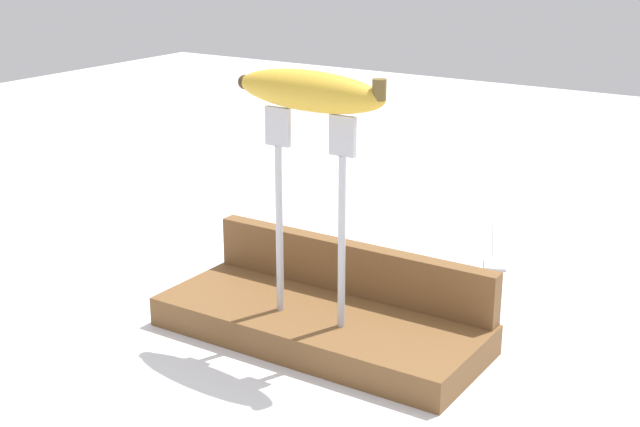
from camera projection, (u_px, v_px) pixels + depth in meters
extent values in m
plane|color=silver|center=(320.00, 339.00, 0.88)|extent=(3.00, 3.00, 0.00)
cube|color=brown|center=(320.00, 325.00, 0.87)|extent=(0.32, 0.13, 0.03)
cube|color=brown|center=(351.00, 268.00, 0.90)|extent=(0.32, 0.02, 0.05)
cylinder|color=#B2B2B7|center=(279.00, 230.00, 0.85)|extent=(0.01, 0.01, 0.16)
cube|color=#B2B2B7|center=(278.00, 127.00, 0.81)|extent=(0.03, 0.00, 0.04)
cylinder|color=#B2B2B7|center=(342.00, 244.00, 0.81)|extent=(0.01, 0.01, 0.16)
cube|color=#B2B2B7|center=(343.00, 136.00, 0.78)|extent=(0.03, 0.00, 0.04)
ellipsoid|color=gold|center=(309.00, 91.00, 0.79)|extent=(0.16, 0.05, 0.04)
cylinder|color=brown|center=(379.00, 90.00, 0.74)|extent=(0.01, 0.01, 0.02)
sphere|color=#3F2D19|center=(245.00, 82.00, 0.83)|extent=(0.01, 0.01, 0.01)
cylinder|color=#B2B2B7|center=(495.00, 240.00, 1.14)|extent=(0.06, 0.12, 0.01)
cube|color=#B2B2B7|center=(495.00, 263.00, 1.06)|extent=(0.04, 0.04, 0.01)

